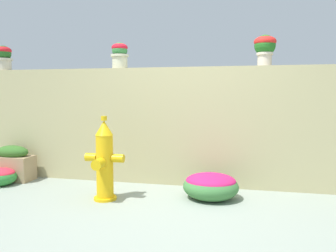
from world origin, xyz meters
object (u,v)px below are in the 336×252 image
potted_plant_2 (265,47)px  flower_bush_left (0,176)px  planter_box (13,164)px  potted_plant_1 (120,54)px  fire_hydrant (104,162)px  potted_plant_0 (3,56)px  flower_bush_right (211,185)px

potted_plant_2 → flower_bush_left: 3.81m
flower_bush_left → planter_box: bearing=89.8°
potted_plant_1 → fire_hydrant: 1.62m
potted_plant_0 → planter_box: size_ratio=0.67×
flower_bush_right → potted_plant_2: bearing=47.5°
flower_bush_left → flower_bush_right: bearing=0.4°
potted_plant_1 → potted_plant_2: 1.92m
potted_plant_1 → flower_bush_left: 2.27m
potted_plant_2 → flower_bush_left: size_ratio=0.90×
potted_plant_0 → potted_plant_1: size_ratio=1.03×
potted_plant_1 → fire_hydrant: bearing=-80.7°
potted_plant_2 → potted_plant_1: bearing=-180.0°
flower_bush_left → flower_bush_right: size_ratio=0.68×
fire_hydrant → flower_bush_right: (1.17, 0.30, -0.28)m
potted_plant_1 → flower_bush_left: size_ratio=0.83×
potted_plant_2 → planter_box: size_ratio=0.71×
flower_bush_right → fire_hydrant: bearing=-165.6°
potted_plant_1 → potted_plant_2: (1.92, 0.00, 0.04)m
fire_hydrant → potted_plant_2: bearing=28.3°
flower_bush_right → flower_bush_left: bearing=-179.6°
planter_box → potted_plant_0: bearing=134.3°
potted_plant_2 → planter_box: bearing=-173.1°
potted_plant_1 → flower_bush_left: bearing=-155.2°
potted_plant_0 → flower_bush_left: 1.80m
potted_plant_1 → planter_box: (-1.44, -0.40, -1.51)m
potted_plant_2 → fire_hydrant: size_ratio=0.41×
potted_plant_2 → flower_bush_right: size_ratio=0.61×
potted_plant_1 → fire_hydrant: (0.16, -0.95, -1.31)m
planter_box → fire_hydrant: bearing=-18.8°
fire_hydrant → flower_bush_left: fire_hydrant is taller
fire_hydrant → flower_bush_right: 1.24m
potted_plant_0 → potted_plant_2: (3.74, 0.01, 0.03)m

